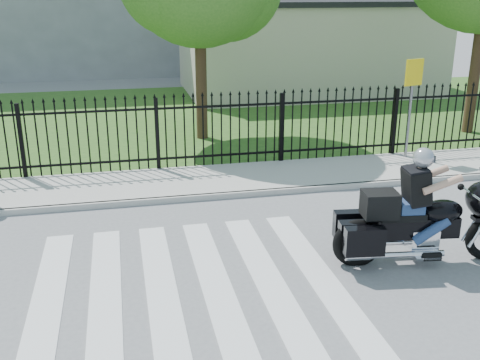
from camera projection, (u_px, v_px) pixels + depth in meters
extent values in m
plane|color=slate|center=(193.00, 304.00, 7.81)|extent=(120.00, 120.00, 0.00)
cube|color=#ADAAA3|center=(163.00, 184.00, 12.41)|extent=(40.00, 2.00, 0.12)
cube|color=#ADAAA3|center=(167.00, 200.00, 11.49)|extent=(40.00, 0.12, 0.12)
cube|color=#29521C|center=(145.00, 118.00, 18.90)|extent=(40.00, 12.00, 0.02)
cube|color=black|center=(158.00, 159.00, 13.24)|extent=(26.00, 0.04, 0.05)
cube|color=black|center=(156.00, 109.00, 12.85)|extent=(26.00, 0.04, 0.05)
cylinder|color=#382316|center=(201.00, 67.00, 15.75)|extent=(0.32, 0.32, 4.16)
cylinder|color=#382316|center=(477.00, 52.00, 16.34)|extent=(0.32, 0.32, 4.80)
cube|color=#BFB69F|center=(306.00, 49.00, 23.44)|extent=(10.00, 6.00, 3.50)
cube|color=black|center=(308.00, 3.00, 22.84)|extent=(10.20, 6.20, 0.20)
torus|color=black|center=(357.00, 243.00, 8.84)|extent=(0.82, 0.26, 0.81)
cube|color=black|center=(413.00, 227.00, 8.83)|extent=(1.46, 0.44, 0.33)
ellipsoid|color=black|center=(442.00, 211.00, 8.79)|extent=(0.73, 0.52, 0.36)
cube|color=black|center=(401.00, 215.00, 8.75)|extent=(0.76, 0.44, 0.11)
cube|color=silver|center=(422.00, 237.00, 8.91)|extent=(0.48, 0.38, 0.33)
cube|color=black|center=(380.00, 204.00, 8.65)|extent=(0.58, 0.48, 0.40)
cube|color=navy|center=(410.00, 207.00, 8.72)|extent=(0.41, 0.37, 0.20)
sphere|color=#B1B3B9|center=(424.00, 158.00, 8.47)|extent=(0.32, 0.32, 0.32)
cylinder|color=slate|center=(410.00, 111.00, 13.85)|extent=(0.06, 0.06, 2.34)
cube|color=yellow|center=(414.00, 72.00, 13.52)|extent=(0.52, 0.18, 0.64)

